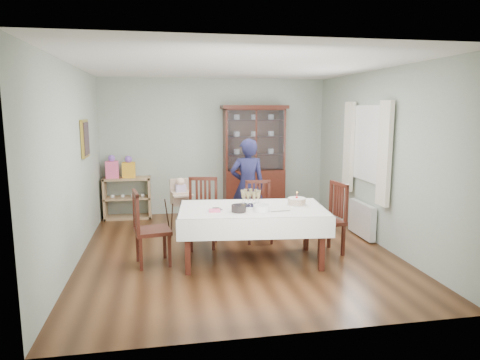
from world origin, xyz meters
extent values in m
plane|color=#593319|center=(0.00, 0.00, 0.00)|extent=(5.00, 5.00, 0.00)
plane|color=#9EAA99|center=(0.00, 2.50, 1.35)|extent=(4.50, 0.00, 4.50)
plane|color=#9EAA99|center=(-2.25, 0.00, 1.35)|extent=(0.00, 5.00, 5.00)
plane|color=#9EAA99|center=(2.25, 0.00, 1.35)|extent=(0.00, 5.00, 5.00)
plane|color=white|center=(0.00, 0.00, 2.70)|extent=(5.00, 5.00, 0.00)
cube|color=#431910|center=(0.14, -0.48, 0.72)|extent=(2.00, 1.24, 0.06)
cube|color=beige|center=(0.14, -0.48, 0.76)|extent=(2.11, 1.35, 0.01)
cube|color=#431910|center=(0.75, 2.26, 0.45)|extent=(1.20, 0.45, 0.90)
cube|color=white|center=(0.75, 2.07, 1.50)|extent=(1.12, 0.01, 1.16)
cube|color=#431910|center=(0.75, 2.26, 2.14)|extent=(1.30, 0.48, 0.07)
cube|color=tan|center=(-1.75, 2.28, 0.02)|extent=(0.90, 0.38, 0.04)
cube|color=tan|center=(-1.75, 2.28, 0.40)|extent=(0.90, 0.38, 0.03)
cube|color=tan|center=(-1.75, 2.28, 0.78)|extent=(0.90, 0.38, 0.04)
cube|color=tan|center=(-2.17, 2.28, 0.40)|extent=(0.04, 0.38, 0.80)
cube|color=tan|center=(-1.33, 2.28, 0.40)|extent=(0.04, 0.38, 0.80)
cube|color=gold|center=(-2.22, 0.80, 1.65)|extent=(0.04, 0.48, 0.58)
cube|color=white|center=(2.22, 0.30, 1.55)|extent=(0.04, 1.02, 1.22)
cube|color=silver|center=(2.16, -0.32, 1.45)|extent=(0.07, 0.30, 1.55)
cube|color=silver|center=(2.16, 0.92, 1.45)|extent=(0.07, 0.30, 1.55)
cube|color=white|center=(2.16, 0.30, 0.30)|extent=(0.10, 0.80, 0.55)
cube|color=#431910|center=(-0.48, 0.30, 0.48)|extent=(0.55, 0.55, 0.05)
cube|color=#431910|center=(-0.44, 0.51, 0.77)|extent=(0.45, 0.13, 0.55)
cube|color=#431910|center=(0.44, 0.38, 0.44)|extent=(0.47, 0.47, 0.05)
cube|color=#431910|center=(0.46, 0.57, 0.70)|extent=(0.41, 0.08, 0.51)
cube|color=#431910|center=(-1.21, -0.38, 0.47)|extent=(0.53, 0.53, 0.05)
cube|color=#431910|center=(-1.42, -0.41, 0.75)|extent=(0.12, 0.44, 0.54)
cube|color=#431910|center=(1.26, -0.35, 0.48)|extent=(0.54, 0.54, 0.05)
cube|color=#431910|center=(1.47, -0.32, 0.76)|extent=(0.12, 0.45, 0.55)
imported|color=#161632|center=(0.35, 0.90, 0.81)|extent=(0.60, 0.40, 1.62)
cube|color=tan|center=(-0.77, 1.07, 0.61)|extent=(0.36, 0.33, 0.22)
cube|color=tan|center=(-0.77, 1.07, 0.79)|extent=(0.32, 0.11, 0.26)
cube|color=tan|center=(-0.77, 1.07, 0.68)|extent=(0.35, 0.20, 0.03)
cube|color=#B7A4C7|center=(-0.77, 1.07, 0.76)|extent=(0.19, 0.16, 0.17)
sphere|color=beige|center=(-0.77, 1.07, 0.89)|extent=(0.14, 0.14, 0.14)
cylinder|color=silver|center=(0.14, -0.40, 0.77)|extent=(0.37, 0.37, 0.01)
torus|color=silver|center=(0.14, -0.40, 0.78)|extent=(0.38, 0.38, 0.01)
cylinder|color=white|center=(0.78, -0.47, 0.77)|extent=(0.29, 0.29, 0.02)
cylinder|color=brown|center=(0.78, -0.47, 0.82)|extent=(0.25, 0.25, 0.09)
cylinder|color=silver|center=(0.78, -0.47, 0.87)|extent=(0.25, 0.25, 0.01)
cylinder|color=#F24C4C|center=(0.78, -0.47, 0.91)|extent=(0.01, 0.01, 0.07)
sphere|color=yellow|center=(0.78, -0.47, 0.95)|extent=(0.02, 0.02, 0.02)
cylinder|color=black|center=(-0.08, -0.69, 0.81)|extent=(0.23, 0.23, 0.09)
cylinder|color=white|center=(0.21, -0.72, 0.81)|extent=(0.27, 0.27, 0.09)
cube|color=#F55A86|center=(-0.39, -0.61, 0.77)|extent=(0.16, 0.16, 0.02)
cube|color=silver|center=(0.47, -0.77, 0.77)|extent=(0.27, 0.04, 0.01)
cube|color=#F55A86|center=(-2.01, 2.26, 0.96)|extent=(0.25, 0.17, 0.33)
sphere|color=#E533B2|center=(-2.01, 2.26, 1.18)|extent=(0.13, 0.13, 0.13)
cube|color=#F7AC27|center=(-1.70, 2.26, 0.95)|extent=(0.24, 0.18, 0.30)
sphere|color=#E533B2|center=(-1.70, 2.26, 1.15)|extent=(0.14, 0.14, 0.14)
camera|label=1|loc=(-1.04, -6.09, 2.09)|focal=32.00mm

